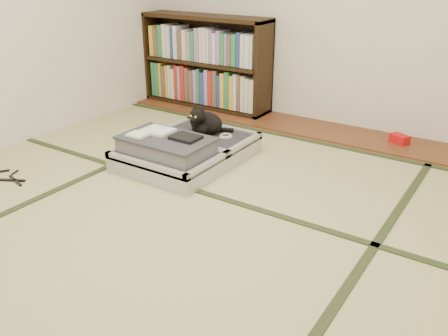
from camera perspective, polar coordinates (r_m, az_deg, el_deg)
The scene contains 9 objects.
floor at distance 2.80m, azimuth -4.84°, elevation -6.88°, with size 4.50×4.50×0.00m, color tan.
wood_strip at distance 4.39m, azimuth 11.40°, elevation 4.53°, with size 4.00×0.50×0.02m, color brown.
red_item at distance 4.22m, azimuth 20.35°, elevation 3.31°, with size 0.15×0.09×0.07m, color red.
tatami_borders at distance 3.15m, azimuth 0.68°, elevation -3.01°, with size 4.00×4.50×0.01m.
bookcase at distance 4.95m, azimuth -2.26°, elevation 12.42°, with size 1.40×0.32×0.92m.
suitcase at distance 3.59m, azimuth -4.82°, elevation 2.12°, with size 0.74×0.99×0.29m.
cat at distance 3.77m, azimuth -2.39°, elevation 5.50°, with size 0.33×0.33×0.27m.
cable_coil at distance 3.73m, azimuth 0.21°, elevation 3.88°, with size 0.10×0.10×0.02m.
hanger at distance 3.71m, azimuth -25.29°, elevation -1.07°, with size 0.43×0.29×0.01m.
Camera 1 is at (1.52, -1.87, 1.42)m, focal length 38.00 mm.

